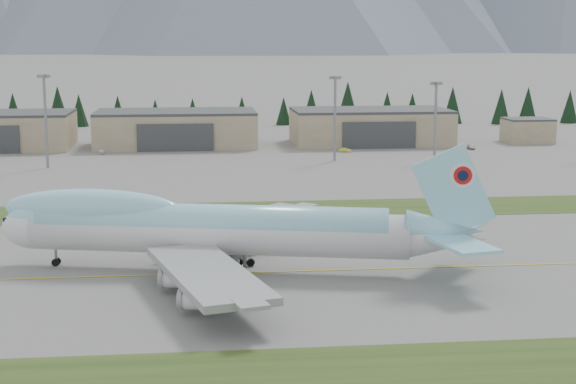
{
  "coord_description": "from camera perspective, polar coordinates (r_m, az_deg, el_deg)",
  "views": [
    {
      "loc": [
        -9.98,
        -118.99,
        32.15
      ],
      "look_at": [
        5.01,
        19.12,
        8.0
      ],
      "focal_mm": 55.0,
      "sensor_mm": 36.0,
      "label": 1
    }
  ],
  "objects": [
    {
      "name": "service_vehicle_c",
      "position": [
        266.45,
        11.73,
        2.73
      ],
      "size": [
        2.09,
        4.46,
        1.26
      ],
      "primitive_type": "imported",
      "rotation": [
        0.0,
        0.0,
        -0.08
      ],
      "color": "#A4A3A8",
      "rests_on": "ground"
    },
    {
      "name": "control_shed",
      "position": [
        288.29,
        15.23,
        3.87
      ],
      "size": [
        14.0,
        12.0,
        7.6
      ],
      "color": "gray",
      "rests_on": "ground"
    },
    {
      "name": "grass_strip_far",
      "position": [
        167.41,
        -2.66,
        -1.22
      ],
      "size": [
        400.0,
        18.0,
        0.08
      ],
      "primitive_type": "cube",
      "color": "#2B4518",
      "rests_on": "ground"
    },
    {
      "name": "floodlight_masts",
      "position": [
        229.97,
        -4.81,
        5.72
      ],
      "size": [
        191.35,
        8.72,
        23.45
      ],
      "color": "gray",
      "rests_on": "ground"
    },
    {
      "name": "service_vehicle_a",
      "position": [
        256.13,
        -11.95,
        2.44
      ],
      "size": [
        2.23,
        3.79,
        1.21
      ],
      "primitive_type": "imported",
      "rotation": [
        0.0,
        0.0,
        0.24
      ],
      "color": "white",
      "rests_on": "ground"
    },
    {
      "name": "boeing_747_freighter",
      "position": [
        123.62,
        -4.89,
        -2.34
      ],
      "size": [
        70.51,
        59.11,
        18.51
      ],
      "rotation": [
        0.0,
        0.0,
        -0.23
      ],
      "color": "white",
      "rests_on": "ground"
    },
    {
      "name": "conifer_belt",
      "position": [
        332.5,
        -4.7,
        5.46
      ],
      "size": [
        273.42,
        14.98,
        16.39
      ],
      "color": "black",
      "rests_on": "ground"
    },
    {
      "name": "hangar_center",
      "position": [
        270.26,
        -7.25,
        4.1
      ],
      "size": [
        48.0,
        26.6,
        10.8
      ],
      "color": "gray",
      "rests_on": "ground"
    },
    {
      "name": "service_vehicle_b",
      "position": [
        254.85,
        3.71,
        2.59
      ],
      "size": [
        3.78,
        2.54,
        1.18
      ],
      "primitive_type": "imported",
      "rotation": [
        0.0,
        0.0,
        1.17
      ],
      "color": "gold",
      "rests_on": "ground"
    },
    {
      "name": "hangar_right",
      "position": [
        275.75,
        5.35,
        4.25
      ],
      "size": [
        48.0,
        26.6,
        10.8
      ],
      "color": "gray",
      "rests_on": "ground"
    },
    {
      "name": "grass_strip_near",
      "position": [
        87.71,
        0.79,
        -11.64
      ],
      "size": [
        400.0,
        14.0,
        0.08
      ],
      "primitive_type": "cube",
      "color": "#2B4518",
      "rests_on": "ground"
    },
    {
      "name": "ground",
      "position": [
        123.66,
        -1.36,
        -5.21
      ],
      "size": [
        7000.0,
        7000.0,
        0.0
      ],
      "primitive_type": "plane",
      "color": "slate",
      "rests_on": "ground"
    },
    {
      "name": "taxiway_line_main",
      "position": [
        123.66,
        -1.36,
        -5.21
      ],
      "size": [
        400.0,
        0.4,
        0.02
      ],
      "primitive_type": "cube",
      "color": "gold",
      "rests_on": "ground"
    }
  ]
}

